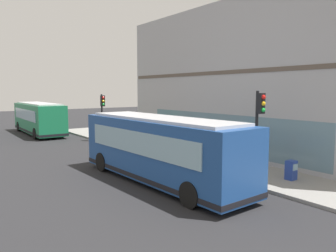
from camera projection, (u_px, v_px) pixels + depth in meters
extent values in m
plane|color=#262628|center=(137.00, 172.00, 17.30)|extent=(120.00, 120.00, 0.00)
cube|color=gray|center=(200.00, 160.00, 19.89)|extent=(3.66, 40.00, 0.15)
cube|color=#A8A8AD|center=(270.00, 82.00, 23.27)|extent=(9.61, 20.57, 9.81)
cube|color=brown|center=(224.00, 73.00, 20.48)|extent=(0.36, 20.16, 0.24)
cube|color=slate|center=(222.00, 133.00, 20.83)|extent=(0.12, 14.40, 2.40)
cube|color=#1E478C|center=(160.00, 149.00, 15.20)|extent=(2.83, 10.08, 2.70)
cube|color=silver|center=(160.00, 118.00, 15.05)|extent=(2.42, 9.07, 0.12)
cube|color=#8CB2C6|center=(109.00, 129.00, 19.05)|extent=(2.20, 0.15, 1.20)
cube|color=#8CB2C6|center=(181.00, 138.00, 15.94)|extent=(0.33, 8.20, 1.00)
cube|color=#8CB2C6|center=(137.00, 143.00, 14.38)|extent=(0.33, 8.20, 1.00)
cube|color=black|center=(160.00, 173.00, 15.33)|extent=(2.87, 10.12, 0.20)
cylinder|color=black|center=(139.00, 157.00, 18.84)|extent=(0.33, 1.01, 1.00)
cylinder|color=black|center=(102.00, 162.00, 17.43)|extent=(0.33, 1.01, 1.00)
cylinder|color=black|center=(232.00, 184.00, 13.37)|extent=(0.33, 1.01, 1.00)
cylinder|color=black|center=(191.00, 195.00, 11.96)|extent=(0.33, 1.01, 1.00)
cube|color=#197247|center=(39.00, 118.00, 32.14)|extent=(2.64, 10.03, 2.70)
cube|color=silver|center=(38.00, 104.00, 31.99)|extent=(2.25, 9.03, 0.12)
cube|color=#8CB2C6|center=(27.00, 111.00, 36.13)|extent=(2.20, 0.11, 1.20)
cube|color=#8CB2C6|center=(52.00, 113.00, 32.83)|extent=(0.18, 8.20, 1.00)
cube|color=#8CB2C6|center=(25.00, 114.00, 31.37)|extent=(0.18, 8.20, 1.00)
cube|color=black|center=(39.00, 130.00, 32.27)|extent=(2.68, 10.08, 0.20)
cylinder|color=black|center=(42.00, 125.00, 35.84)|extent=(0.31, 1.00, 1.00)
cylinder|color=black|center=(19.00, 127.00, 34.51)|extent=(0.31, 1.00, 1.00)
cylinder|color=black|center=(62.00, 132.00, 30.17)|extent=(0.31, 1.00, 1.00)
cylinder|color=black|center=(36.00, 134.00, 28.84)|extent=(0.31, 1.00, 1.00)
cylinder|color=black|center=(256.00, 137.00, 14.58)|extent=(0.14, 0.14, 4.12)
cube|color=black|center=(261.00, 103.00, 14.27)|extent=(0.32, 0.24, 0.90)
sphere|color=red|center=(263.00, 97.00, 14.13)|extent=(0.20, 0.20, 0.20)
sphere|color=yellow|center=(263.00, 104.00, 14.16)|extent=(0.20, 0.20, 0.20)
sphere|color=green|center=(263.00, 110.00, 14.19)|extent=(0.20, 0.20, 0.20)
cylinder|color=black|center=(102.00, 117.00, 27.56)|extent=(0.14, 0.14, 3.82)
cube|color=black|center=(103.00, 101.00, 27.26)|extent=(0.32, 0.24, 0.90)
sphere|color=red|center=(103.00, 98.00, 27.12)|extent=(0.20, 0.20, 0.20)
sphere|color=yellow|center=(103.00, 101.00, 27.15)|extent=(0.20, 0.20, 0.20)
sphere|color=green|center=(103.00, 104.00, 27.18)|extent=(0.20, 0.20, 0.20)
cylinder|color=gold|center=(186.00, 149.00, 21.59)|extent=(0.24, 0.24, 0.55)
sphere|color=gold|center=(186.00, 144.00, 21.55)|extent=(0.22, 0.22, 0.22)
cylinder|color=gold|center=(187.00, 149.00, 21.44)|extent=(0.10, 0.12, 0.10)
cylinder|color=gold|center=(188.00, 148.00, 21.68)|extent=(0.12, 0.10, 0.10)
cylinder|color=silver|center=(236.00, 164.00, 16.70)|extent=(0.14, 0.14, 0.80)
cylinder|color=silver|center=(240.00, 164.00, 16.62)|extent=(0.14, 0.14, 0.80)
cylinder|color=#B23338|center=(238.00, 150.00, 16.58)|extent=(0.32, 0.32, 0.63)
sphere|color=beige|center=(239.00, 142.00, 16.53)|extent=(0.22, 0.22, 0.22)
cylinder|color=#99994C|center=(140.00, 137.00, 26.36)|extent=(0.14, 0.14, 0.87)
cylinder|color=#99994C|center=(141.00, 136.00, 26.49)|extent=(0.14, 0.14, 0.87)
cylinder|color=#8C3F8C|center=(141.00, 127.00, 26.34)|extent=(0.32, 0.32, 0.69)
sphere|color=brown|center=(140.00, 121.00, 26.29)|extent=(0.24, 0.24, 0.24)
cylinder|color=silver|center=(249.00, 157.00, 18.22)|extent=(0.14, 0.14, 0.85)
cylinder|color=silver|center=(246.00, 157.00, 18.24)|extent=(0.14, 0.14, 0.85)
cylinder|color=black|center=(248.00, 144.00, 18.15)|extent=(0.32, 0.32, 0.67)
sphere|color=tan|center=(248.00, 136.00, 18.10)|extent=(0.23, 0.23, 0.23)
cube|color=#263F99|center=(291.00, 170.00, 15.21)|extent=(0.44, 0.40, 0.90)
cube|color=#8CB2C6|center=(295.00, 167.00, 15.02)|extent=(0.35, 0.03, 0.30)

